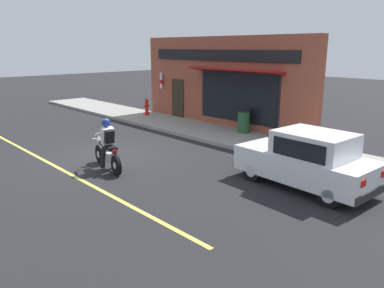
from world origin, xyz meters
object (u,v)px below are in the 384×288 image
trash_bin (244,121)px  fire_hydrant (147,107)px  car_hatchback (307,160)px  motorcycle_with_rider (107,148)px

trash_bin → fire_hydrant: (-0.50, 6.30, -0.06)m
car_hatchback → motorcycle_with_rider: bearing=121.7°
fire_hydrant → motorcycle_with_rider: bearing=-134.3°
trash_bin → fire_hydrant: size_ratio=1.11×
motorcycle_with_rider → fire_hydrant: motorcycle_with_rider is taller
motorcycle_with_rider → trash_bin: (6.70, 0.06, -0.04)m
motorcycle_with_rider → trash_bin: bearing=0.5°
car_hatchback → trash_bin: car_hatchback is taller
motorcycle_with_rider → fire_hydrant: bearing=45.7°
motorcycle_with_rider → car_hatchback: motorcycle_with_rider is taller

